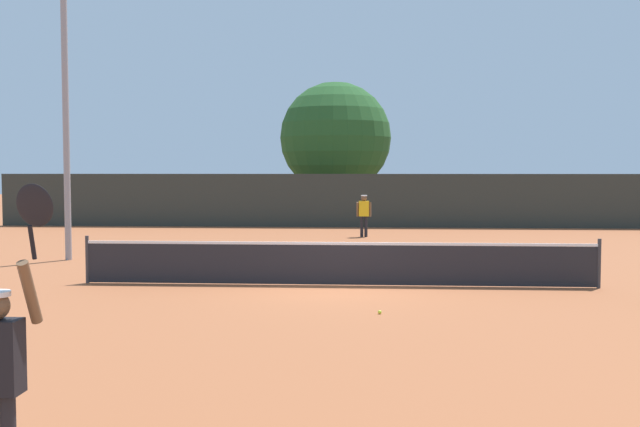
# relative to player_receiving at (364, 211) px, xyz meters

# --- Properties ---
(ground_plane) EXTENTS (120.00, 120.00, 0.00)m
(ground_plane) POSITION_rel_player_receiving_xyz_m (-0.53, -11.98, -0.97)
(ground_plane) COLOR #9E5633
(tennis_net) EXTENTS (11.37, 0.08, 1.07)m
(tennis_net) POSITION_rel_player_receiving_xyz_m (-0.53, -11.98, -0.46)
(tennis_net) COLOR #232328
(tennis_net) RESTS_ON ground
(perimeter_fence) EXTENTS (32.21, 0.12, 2.38)m
(perimeter_fence) POSITION_rel_player_receiving_xyz_m (-0.53, 4.78, 0.22)
(perimeter_fence) COLOR #2D332D
(perimeter_fence) RESTS_ON ground
(player_receiving) EXTENTS (0.57, 0.23, 1.60)m
(player_receiving) POSITION_rel_player_receiving_xyz_m (0.00, 0.00, 0.00)
(player_receiving) COLOR yellow
(player_receiving) RESTS_ON ground
(tennis_ball) EXTENTS (0.07, 0.07, 0.07)m
(tennis_ball) POSITION_rel_player_receiving_xyz_m (0.35, -15.17, -0.94)
(tennis_ball) COLOR #CCE033
(tennis_ball) RESTS_ON ground
(light_pole) EXTENTS (1.18, 0.28, 7.98)m
(light_pole) POSITION_rel_player_receiving_xyz_m (-8.34, -7.80, 3.58)
(light_pole) COLOR gray
(light_pole) RESTS_ON ground
(large_tree) EXTENTS (5.67, 5.67, 7.04)m
(large_tree) POSITION_rel_player_receiving_xyz_m (-1.51, 9.67, 3.23)
(large_tree) COLOR brown
(large_tree) RESTS_ON ground
(parked_car_near) EXTENTS (2.26, 4.35, 1.69)m
(parked_car_near) POSITION_rel_player_receiving_xyz_m (1.56, 11.34, -0.20)
(parked_car_near) COLOR red
(parked_car_near) RESTS_ON ground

